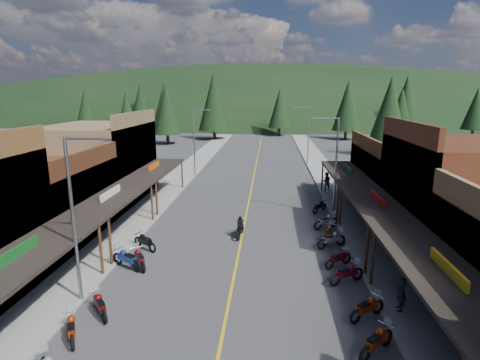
% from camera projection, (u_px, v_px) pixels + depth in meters
% --- Properties ---
extents(ground, '(220.00, 220.00, 0.00)m').
position_uv_depth(ground, '(238.00, 254.00, 23.35)').
color(ground, '#38383A').
rests_on(ground, ground).
extents(centerline, '(0.15, 90.00, 0.01)m').
position_uv_depth(centerline, '(253.00, 181.00, 42.76)').
color(centerline, gold).
rests_on(centerline, ground).
extents(sidewalk_west, '(3.40, 94.00, 0.15)m').
position_uv_depth(sidewalk_west, '(178.00, 179.00, 43.41)').
color(sidewalk_west, gray).
rests_on(sidewalk_west, ground).
extents(sidewalk_east, '(3.40, 94.00, 0.15)m').
position_uv_depth(sidewalk_east, '(330.00, 182.00, 42.07)').
color(sidewalk_east, gray).
rests_on(sidewalk_east, ground).
extents(shop_west_2, '(10.90, 9.00, 6.20)m').
position_uv_depth(shop_west_2, '(40.00, 203.00, 25.47)').
color(shop_west_2, '#3F2111').
rests_on(shop_west_2, ground).
extents(shop_west_3, '(10.90, 10.20, 8.20)m').
position_uv_depth(shop_west_3, '(100.00, 163.00, 34.57)').
color(shop_west_3, brown).
rests_on(shop_west_3, ground).
extents(shop_east_2, '(10.90, 9.00, 8.20)m').
position_uv_depth(shop_east_2, '(462.00, 197.00, 23.14)').
color(shop_east_2, '#562B19').
rests_on(shop_east_2, ground).
extents(shop_east_3, '(10.90, 10.20, 6.20)m').
position_uv_depth(shop_east_3, '(406.00, 178.00, 32.68)').
color(shop_east_3, '#4C2D16').
rests_on(shop_east_3, ground).
extents(streetlight_0, '(2.16, 0.18, 8.00)m').
position_uv_depth(streetlight_0, '(76.00, 214.00, 17.04)').
color(streetlight_0, gray).
rests_on(streetlight_0, ground).
extents(streetlight_1, '(2.16, 0.18, 8.00)m').
position_uv_depth(streetlight_1, '(195.00, 139.00, 44.22)').
color(streetlight_1, gray).
rests_on(streetlight_1, ground).
extents(streetlight_2, '(2.16, 0.18, 8.00)m').
position_uv_depth(streetlight_2, '(334.00, 162.00, 29.56)').
color(streetlight_2, gray).
rests_on(streetlight_2, ground).
extents(streetlight_3, '(2.16, 0.18, 8.00)m').
position_uv_depth(streetlight_3, '(307.00, 133.00, 50.91)').
color(streetlight_3, gray).
rests_on(streetlight_3, ground).
extents(ridge_hill, '(310.00, 140.00, 60.00)m').
position_uv_depth(ridge_hill, '(266.00, 117.00, 154.38)').
color(ridge_hill, black).
rests_on(ridge_hill, ground).
extents(pine_0, '(5.04, 5.04, 11.00)m').
position_uv_depth(pine_0, '(86.00, 108.00, 85.12)').
color(pine_0, black).
rests_on(pine_0, ground).
extents(pine_1, '(5.88, 5.88, 12.50)m').
position_uv_depth(pine_1, '(164.00, 103.00, 91.48)').
color(pine_1, black).
rests_on(pine_1, ground).
extents(pine_2, '(6.72, 6.72, 14.00)m').
position_uv_depth(pine_2, '(214.00, 102.00, 78.59)').
color(pine_2, black).
rests_on(pine_2, ground).
extents(pine_3, '(5.04, 5.04, 11.00)m').
position_uv_depth(pine_3, '(280.00, 108.00, 85.62)').
color(pine_3, black).
rests_on(pine_3, ground).
extents(pine_4, '(5.88, 5.88, 12.50)m').
position_uv_depth(pine_4, '(347.00, 105.00, 78.55)').
color(pine_4, black).
rests_on(pine_4, ground).
extents(pine_5, '(6.72, 6.72, 14.00)m').
position_uv_depth(pine_5, '(406.00, 101.00, 88.80)').
color(pine_5, black).
rests_on(pine_5, ground).
extents(pine_6, '(5.04, 5.04, 11.00)m').
position_uv_depth(pine_6, '(476.00, 109.00, 80.45)').
color(pine_6, black).
rests_on(pine_6, ground).
extents(pine_7, '(5.88, 5.88, 12.50)m').
position_uv_depth(pine_7, '(141.00, 103.00, 97.92)').
color(pine_7, black).
rests_on(pine_7, ground).
extents(pine_8, '(4.48, 4.48, 10.00)m').
position_uv_depth(pine_8, '(127.00, 116.00, 62.50)').
color(pine_8, black).
rests_on(pine_8, ground).
extents(pine_9, '(4.93, 4.93, 10.80)m').
position_uv_depth(pine_9, '(400.00, 113.00, 63.72)').
color(pine_9, black).
rests_on(pine_9, ground).
extents(pine_10, '(5.38, 5.38, 11.60)m').
position_uv_depth(pine_10, '(167.00, 109.00, 71.71)').
color(pine_10, black).
rests_on(pine_10, ground).
extents(pine_11, '(5.82, 5.82, 12.40)m').
position_uv_depth(pine_11, '(389.00, 110.00, 57.05)').
color(pine_11, black).
rests_on(pine_11, ground).
extents(bike_west_4, '(1.54, 2.04, 1.13)m').
position_uv_depth(bike_west_4, '(72.00, 327.00, 15.18)').
color(bike_west_4, '#A82F0C').
rests_on(bike_west_4, ground).
extents(bike_west_5, '(1.79, 1.99, 1.15)m').
position_uv_depth(bike_west_5, '(100.00, 304.00, 16.80)').
color(bike_west_5, '#610D0D').
rests_on(bike_west_5, ground).
extents(bike_west_6, '(2.37, 1.80, 1.31)m').
position_uv_depth(bike_west_6, '(127.00, 258.00, 21.34)').
color(bike_west_6, navy).
rests_on(bike_west_6, ground).
extents(bike_west_7, '(1.77, 2.17, 1.22)m').
position_uv_depth(bike_west_7, '(139.00, 258.00, 21.47)').
color(bike_west_7, maroon).
rests_on(bike_west_7, ground).
extents(bike_west_8, '(2.13, 1.80, 1.21)m').
position_uv_depth(bike_west_8, '(145.00, 241.00, 23.92)').
color(bike_west_8, black).
rests_on(bike_west_8, ground).
extents(bike_east_4, '(2.05, 2.02, 1.23)m').
position_uv_depth(bike_east_4, '(377.00, 340.00, 14.29)').
color(bike_east_4, '#B3360C').
rests_on(bike_east_4, ground).
extents(bike_east_5, '(2.08, 1.76, 1.18)m').
position_uv_depth(bike_east_5, '(367.00, 307.00, 16.58)').
color(bike_east_5, '#B8390D').
rests_on(bike_east_5, ground).
extents(bike_east_6, '(2.24, 1.71, 1.24)m').
position_uv_depth(bike_east_6, '(347.00, 272.00, 19.68)').
color(bike_east_6, maroon).
rests_on(bike_east_6, ground).
extents(bike_east_7, '(1.98, 1.72, 1.13)m').
position_uv_depth(bike_east_7, '(338.00, 257.00, 21.59)').
color(bike_east_7, maroon).
rests_on(bike_east_7, ground).
extents(bike_east_8, '(2.27, 1.74, 1.26)m').
position_uv_depth(bike_east_8, '(332.00, 238.00, 24.23)').
color(bike_east_8, gray).
rests_on(bike_east_8, ground).
extents(bike_east_9, '(1.55, 2.23, 1.22)m').
position_uv_depth(bike_east_9, '(328.00, 232.00, 25.36)').
color(bike_east_9, '#BD460D').
rests_on(bike_east_9, ground).
extents(bike_east_10, '(2.20, 1.78, 1.23)m').
position_uv_depth(bike_east_10, '(326.00, 220.00, 27.68)').
color(bike_east_10, '#ABACB1').
rests_on(bike_east_10, ground).
extents(bike_east_11, '(1.72, 1.97, 1.13)m').
position_uv_depth(bike_east_11, '(320.00, 206.00, 31.50)').
color(bike_east_11, black).
rests_on(bike_east_11, ground).
extents(rider_on_bike, '(0.93, 2.13, 1.57)m').
position_uv_depth(rider_on_bike, '(240.00, 228.00, 26.06)').
color(rider_on_bike, black).
rests_on(rider_on_bike, ground).
extents(pedestrian_east_a, '(0.51, 0.73, 1.93)m').
position_uv_depth(pedestrian_east_a, '(401.00, 291.00, 16.89)').
color(pedestrian_east_a, black).
rests_on(pedestrian_east_a, sidewalk_east).
extents(pedestrian_east_b, '(0.95, 0.57, 1.92)m').
position_uv_depth(pedestrian_east_b, '(326.00, 181.00, 37.78)').
color(pedestrian_east_b, brown).
rests_on(pedestrian_east_b, sidewalk_east).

